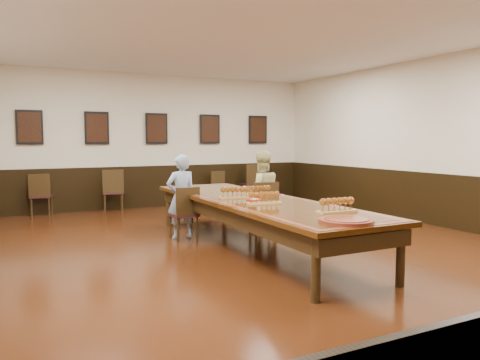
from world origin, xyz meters
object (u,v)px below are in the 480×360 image
chair_man (184,213)px  chair_woman (263,208)px  person_man (181,196)px  spare_chair_c (214,187)px  conference_table (255,208)px  spare_chair_d (251,183)px  spare_chair_a (41,195)px  spare_chair_b (113,191)px  carved_platter (346,221)px  person_woman (261,192)px

chair_man → chair_woman: (1.36, -0.25, 0.02)m
chair_woman → person_man: size_ratio=0.66×
chair_man → spare_chair_c: chair_man is taller
conference_table → spare_chair_d: bearing=62.4°
chair_woman → spare_chair_c: chair_woman is taller
spare_chair_c → spare_chair_a: bearing=-7.4°
chair_man → person_man: size_ratio=0.63×
chair_man → conference_table: chair_man is taller
spare_chair_b → person_man: 3.40m
carved_platter → spare_chair_a: bearing=110.2°
chair_man → carved_platter: size_ratio=1.16×
chair_woman → conference_table: size_ratio=0.18×
spare_chair_a → conference_table: spare_chair_a is taller
person_man → person_woman: size_ratio=0.97×
chair_woman → spare_chair_d: (1.79, 3.76, 0.04)m
spare_chair_a → spare_chair_b: (1.48, -0.18, 0.03)m
person_man → person_woman: 1.41m
spare_chair_c → spare_chair_b: bearing=-3.5°
conference_table → carved_platter: carved_platter is taller
spare_chair_a → person_woman: bearing=144.4°
chair_woman → spare_chair_b: bearing=-52.7°
spare_chair_a → spare_chair_d: bearing=-168.0°
spare_chair_a → person_man: person_man is taller
spare_chair_a → chair_man: bearing=131.1°
chair_woman → person_woman: (0.02, 0.10, 0.26)m
spare_chair_b → conference_table: bearing=113.0°
spare_chair_d → person_man: 4.65m
spare_chair_a → spare_chair_c: (4.06, -0.02, -0.03)m
spare_chair_a → spare_chair_d: 5.06m
chair_man → spare_chair_b: size_ratio=0.90×
chair_woman → spare_chair_d: bearing=-103.9°
chair_man → chair_woman: size_ratio=0.95×
person_woman → spare_chair_a: bearing=-37.5°
chair_woman → person_man: person_man is taller
chair_man → spare_chair_a: spare_chair_a is taller
spare_chair_a → spare_chair_c: bearing=-166.8°
chair_woman → chair_man: bearing=1.2°
person_man → carved_platter: (0.65, -3.40, 0.08)m
spare_chair_b → conference_table: 4.74m
spare_chair_c → carved_platter: spare_chair_c is taller
chair_man → person_man: 0.28m
spare_chair_b → person_man: size_ratio=0.69×
spare_chair_d → chair_man: bearing=50.7°
spare_chair_a → person_man: size_ratio=0.66×
carved_platter → conference_table: bearing=88.0°
conference_table → chair_man: bearing=122.2°
conference_table → person_man: bearing=120.4°
spare_chair_a → spare_chair_c: size_ratio=1.08×
chair_woman → carved_platter: size_ratio=1.23×
person_woman → carved_platter: bearing=88.3°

